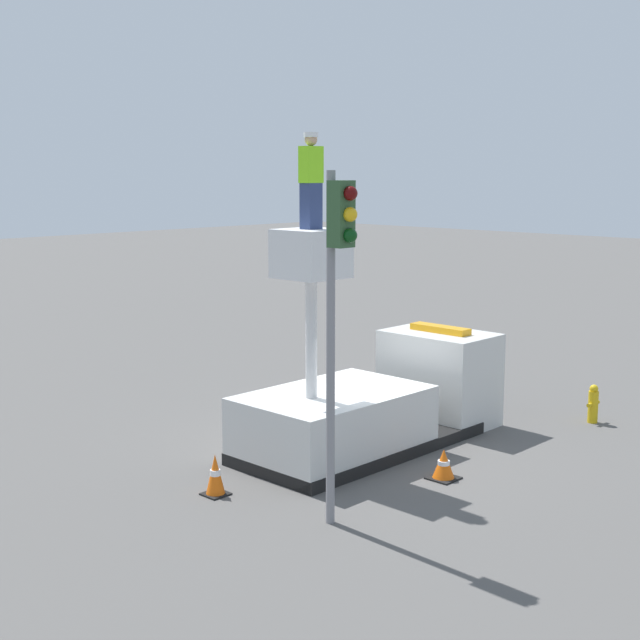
{
  "coord_description": "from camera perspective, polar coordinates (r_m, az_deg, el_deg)",
  "views": [
    {
      "loc": [
        -13.1,
        -11.52,
        5.54
      ],
      "look_at": [
        -2.33,
        -1.11,
        3.05
      ],
      "focal_mm": 50.0,
      "sensor_mm": 36.0,
      "label": 1
    }
  ],
  "objects": [
    {
      "name": "ground_plane",
      "position": [
        18.3,
        2.59,
        -8.2
      ],
      "size": [
        120.0,
        120.0,
        0.0
      ],
      "primitive_type": "plane",
      "color": "#565451"
    },
    {
      "name": "traffic_light_pole",
      "position": [
        13.55,
        1.11,
        2.63
      ],
      "size": [
        0.34,
        0.57,
        5.58
      ],
      "color": "gray",
      "rests_on": "ground"
    },
    {
      "name": "bucket_truck",
      "position": [
        18.36,
        3.48,
        -5.26
      ],
      "size": [
        6.1,
        2.42,
        4.51
      ],
      "color": "black",
      "rests_on": "ground"
    },
    {
      "name": "traffic_cone_curbside",
      "position": [
        16.62,
        7.92,
        -9.18
      ],
      "size": [
        0.51,
        0.51,
        0.56
      ],
      "color": "black",
      "rests_on": "ground"
    },
    {
      "name": "traffic_cone_rear",
      "position": [
        15.77,
        -6.72,
        -9.86
      ],
      "size": [
        0.41,
        0.41,
        0.74
      ],
      "color": "black",
      "rests_on": "ground"
    },
    {
      "name": "fire_hydrant",
      "position": [
        20.9,
        17.08,
        -5.16
      ],
      "size": [
        0.46,
        0.22,
        0.87
      ],
      "color": "gold",
      "rests_on": "ground"
    },
    {
      "name": "worker",
      "position": [
        16.41,
        -0.58,
        8.9
      ],
      "size": [
        0.4,
        0.26,
        1.75
      ],
      "color": "navy",
      "rests_on": "bucket_truck"
    }
  ]
}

